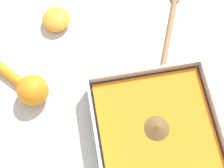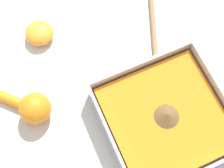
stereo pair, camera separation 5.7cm
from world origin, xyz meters
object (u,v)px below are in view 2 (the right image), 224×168
Objects in this scene: square_dish at (165,119)px; wooden_spoon at (152,14)px; lemon_half at (39,33)px; lemon_squeezer at (28,106)px.

wooden_spoon is at bearing 158.74° from square_dish.
square_dish is 0.36m from lemon_half.
lemon_half is at bearing 101.35° from wooden_spoon.
square_dish is 1.49× the size of lemon_squeezer.
square_dish is 0.29m from lemon_squeezer.
wooden_spoon is at bearing 78.91° from lemon_half.
square_dish reaches higher than lemon_squeezer.
wooden_spoon is at bearing 63.68° from lemon_squeezer.
lemon_squeezer reaches higher than lemon_half.
lemon_half reaches higher than wooden_spoon.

